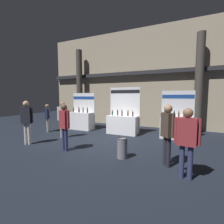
{
  "coord_description": "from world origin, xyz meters",
  "views": [
    {
      "loc": [
        3.57,
        -6.39,
        2.03
      ],
      "look_at": [
        0.1,
        0.9,
        1.25
      ],
      "focal_mm": 26.24,
      "sensor_mm": 36.0,
      "label": 1
    }
  ],
  "objects_px": {
    "visitor_5": "(167,130)",
    "exhibitor_booth_2": "(176,126)",
    "visitor_3": "(64,123)",
    "trash_bin": "(122,148)",
    "visitor_4": "(63,116)",
    "visitor_0": "(48,116)",
    "visitor_2": "(187,136)",
    "visitor_1": "(27,118)",
    "exhibitor_booth_0": "(81,119)",
    "exhibitor_booth_1": "(123,123)"
  },
  "relations": [
    {
      "from": "visitor_5",
      "to": "exhibitor_booth_2",
      "type": "bearing_deg",
      "value": -45.46
    },
    {
      "from": "exhibitor_booth_2",
      "to": "visitor_3",
      "type": "distance_m",
      "value": 5.16
    },
    {
      "from": "trash_bin",
      "to": "visitor_4",
      "type": "bearing_deg",
      "value": 161.2
    },
    {
      "from": "visitor_3",
      "to": "visitor_5",
      "type": "xyz_separation_m",
      "value": [
        3.61,
        0.21,
        0.04
      ]
    },
    {
      "from": "visitor_0",
      "to": "visitor_5",
      "type": "bearing_deg",
      "value": -144.28
    },
    {
      "from": "visitor_5",
      "to": "visitor_2",
      "type": "bearing_deg",
      "value": 177.56
    },
    {
      "from": "trash_bin",
      "to": "visitor_1",
      "type": "height_order",
      "value": "visitor_1"
    },
    {
      "from": "exhibitor_booth_0",
      "to": "visitor_3",
      "type": "bearing_deg",
      "value": -62.61
    },
    {
      "from": "exhibitor_booth_0",
      "to": "exhibitor_booth_2",
      "type": "xyz_separation_m",
      "value": [
        5.46,
        0.1,
        0.01
      ]
    },
    {
      "from": "exhibitor_booth_0",
      "to": "visitor_3",
      "type": "distance_m",
      "value": 4.03
    },
    {
      "from": "exhibitor_booth_2",
      "to": "trash_bin",
      "type": "bearing_deg",
      "value": -112.36
    },
    {
      "from": "exhibitor_booth_2",
      "to": "visitor_2",
      "type": "distance_m",
      "value": 4.06
    },
    {
      "from": "visitor_0",
      "to": "visitor_1",
      "type": "xyz_separation_m",
      "value": [
        1.18,
        -2.2,
        0.17
      ]
    },
    {
      "from": "visitor_0",
      "to": "visitor_2",
      "type": "relative_size",
      "value": 0.9
    },
    {
      "from": "visitor_0",
      "to": "exhibitor_booth_1",
      "type": "bearing_deg",
      "value": -110.09
    },
    {
      "from": "visitor_2",
      "to": "visitor_3",
      "type": "relative_size",
      "value": 1.0
    },
    {
      "from": "visitor_1",
      "to": "visitor_5",
      "type": "relative_size",
      "value": 1.02
    },
    {
      "from": "visitor_1",
      "to": "visitor_3",
      "type": "bearing_deg",
      "value": -26.62
    },
    {
      "from": "exhibitor_booth_0",
      "to": "trash_bin",
      "type": "bearing_deg",
      "value": -39.32
    },
    {
      "from": "trash_bin",
      "to": "exhibitor_booth_2",
      "type": "bearing_deg",
      "value": 67.64
    },
    {
      "from": "exhibitor_booth_1",
      "to": "exhibitor_booth_0",
      "type": "bearing_deg",
      "value": 178.77
    },
    {
      "from": "exhibitor_booth_0",
      "to": "visitor_4",
      "type": "xyz_separation_m",
      "value": [
        0.45,
        -2.09,
        0.45
      ]
    },
    {
      "from": "visitor_0",
      "to": "visitor_3",
      "type": "bearing_deg",
      "value": -162.56
    },
    {
      "from": "visitor_3",
      "to": "visitor_5",
      "type": "distance_m",
      "value": 3.62
    },
    {
      "from": "exhibitor_booth_0",
      "to": "visitor_2",
      "type": "height_order",
      "value": "exhibitor_booth_0"
    },
    {
      "from": "exhibitor_booth_1",
      "to": "visitor_1",
      "type": "height_order",
      "value": "exhibitor_booth_1"
    },
    {
      "from": "visitor_2",
      "to": "visitor_5",
      "type": "xyz_separation_m",
      "value": [
        -0.52,
        0.56,
        0.01
      ]
    },
    {
      "from": "visitor_4",
      "to": "visitor_0",
      "type": "bearing_deg",
      "value": 140.97
    },
    {
      "from": "exhibitor_booth_0",
      "to": "visitor_4",
      "type": "bearing_deg",
      "value": -77.9
    },
    {
      "from": "exhibitor_booth_1",
      "to": "visitor_4",
      "type": "xyz_separation_m",
      "value": [
        -2.32,
        -2.03,
        0.44
      ]
    },
    {
      "from": "exhibitor_booth_1",
      "to": "visitor_0",
      "type": "bearing_deg",
      "value": -161.87
    },
    {
      "from": "exhibitor_booth_2",
      "to": "visitor_4",
      "type": "bearing_deg",
      "value": -156.37
    },
    {
      "from": "visitor_2",
      "to": "trash_bin",
      "type": "bearing_deg",
      "value": -9.96
    },
    {
      "from": "exhibitor_booth_0",
      "to": "visitor_2",
      "type": "distance_m",
      "value": 7.15
    },
    {
      "from": "visitor_0",
      "to": "visitor_2",
      "type": "height_order",
      "value": "visitor_2"
    },
    {
      "from": "visitor_5",
      "to": "exhibitor_booth_1",
      "type": "bearing_deg",
      "value": -6.05
    },
    {
      "from": "exhibitor_booth_2",
      "to": "visitor_3",
      "type": "relative_size",
      "value": 1.31
    },
    {
      "from": "exhibitor_booth_1",
      "to": "visitor_5",
      "type": "bearing_deg",
      "value": -50.74
    },
    {
      "from": "exhibitor_booth_1",
      "to": "visitor_3",
      "type": "height_order",
      "value": "exhibitor_booth_1"
    },
    {
      "from": "visitor_2",
      "to": "visitor_3",
      "type": "height_order",
      "value": "visitor_2"
    },
    {
      "from": "exhibitor_booth_1",
      "to": "visitor_1",
      "type": "bearing_deg",
      "value": -129.38
    },
    {
      "from": "trash_bin",
      "to": "exhibitor_booth_1",
      "type": "bearing_deg",
      "value": 111.54
    },
    {
      "from": "trash_bin",
      "to": "visitor_5",
      "type": "xyz_separation_m",
      "value": [
        1.4,
        -0.02,
        0.74
      ]
    },
    {
      "from": "visitor_0",
      "to": "exhibitor_booth_2",
      "type": "bearing_deg",
      "value": -115.78
    },
    {
      "from": "exhibitor_booth_2",
      "to": "visitor_1",
      "type": "xyz_separation_m",
      "value": [
        -5.6,
        -3.7,
        0.49
      ]
    },
    {
      "from": "visitor_1",
      "to": "visitor_2",
      "type": "xyz_separation_m",
      "value": [
        6.11,
        -0.3,
        -0.04
      ]
    },
    {
      "from": "visitor_2",
      "to": "visitor_4",
      "type": "relative_size",
      "value": 0.99
    },
    {
      "from": "visitor_3",
      "to": "visitor_4",
      "type": "distance_m",
      "value": 2.02
    },
    {
      "from": "visitor_2",
      "to": "visitor_3",
      "type": "distance_m",
      "value": 4.14
    },
    {
      "from": "trash_bin",
      "to": "visitor_3",
      "type": "height_order",
      "value": "visitor_3"
    }
  ]
}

